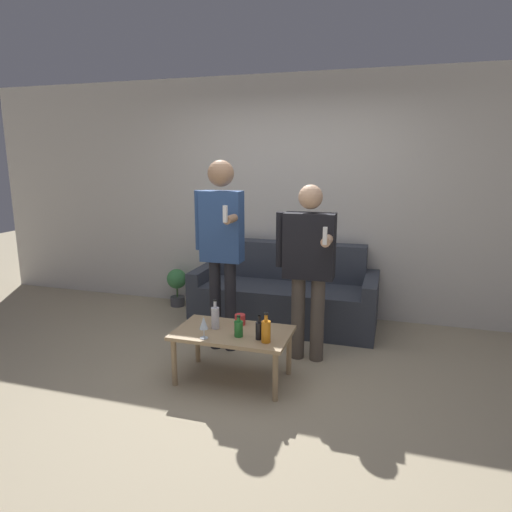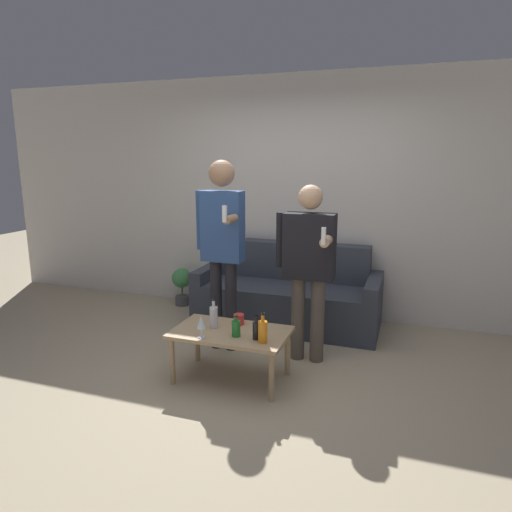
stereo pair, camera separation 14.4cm
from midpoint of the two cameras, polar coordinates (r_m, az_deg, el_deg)
name	(u,v)px [view 2 (the right image)]	position (r m, az deg, el deg)	size (l,w,h in m)	color
ground_plane	(237,385)	(3.82, -1.32, -15.87)	(16.00, 16.00, 0.00)	tan
wall_back	(298,198)	(5.25, 6.06, 7.24)	(8.00, 0.06, 2.70)	silver
couch	(288,296)	(5.03, 4.87, -5.01)	(1.96, 0.81, 0.87)	#383D47
coffee_table	(231,337)	(3.77, -2.06, -10.04)	(0.94, 0.55, 0.42)	tan
bottle_orange	(263,331)	(3.50, 2.04, -9.34)	(0.07, 0.07, 0.23)	orange
bottle_green	(236,328)	(3.62, -1.39, -8.98)	(0.07, 0.07, 0.17)	#23752D
bottle_dark	(256,330)	(3.56, 1.22, -9.23)	(0.06, 0.06, 0.19)	black
bottle_yellow	(214,316)	(3.79, -4.21, -7.56)	(0.07, 0.07, 0.25)	silver
wine_glass_near	(201,323)	(3.59, -5.71, -8.32)	(0.07, 0.07, 0.18)	silver
cup_on_table	(239,319)	(3.87, -1.09, -7.93)	(0.09, 0.09, 0.09)	red
person_standing_left	(222,238)	(4.19, -3.28, 2.29)	(0.45, 0.44, 1.78)	#232328
person_standing_right	(308,261)	(4.00, 7.58, -0.63)	(0.52, 0.42, 1.58)	brown
potted_plant	(182,283)	(5.70, -8.54, -3.30)	(0.24, 0.24, 0.46)	#4C4C51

